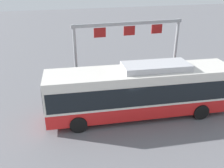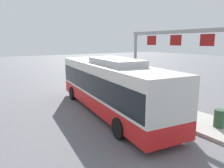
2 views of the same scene
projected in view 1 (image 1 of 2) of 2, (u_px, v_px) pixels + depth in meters
The scene contains 9 objects.
ground_plane at pixel (139, 114), 15.47m from camera, with size 120.00×120.00×0.00m, color slate.
platform_curb at pixel (144, 90), 18.68m from camera, with size 10.00×2.80×0.16m, color #B2ADA3.
bus_main at pixel (141, 89), 14.74m from camera, with size 11.87×3.90×3.46m.
person_boarding at pixel (81, 85), 17.22m from camera, with size 0.35×0.53×1.67m.
person_waiting_near at pixel (98, 86), 16.99m from camera, with size 0.53×0.61×1.67m.
person_waiting_mid at pixel (101, 81), 17.87m from camera, with size 0.54×0.61×1.67m.
person_waiting_far at pixel (128, 79), 18.21m from camera, with size 0.42×0.58×1.67m.
platform_sign_gantry at pixel (129, 41), 18.32m from camera, with size 8.88×0.24×5.20m.
trash_bin at pixel (184, 78), 19.47m from camera, with size 0.52×0.52×0.90m, color #2D5133.
Camera 1 is at (5.75, 12.14, 8.13)m, focal length 37.87 mm.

